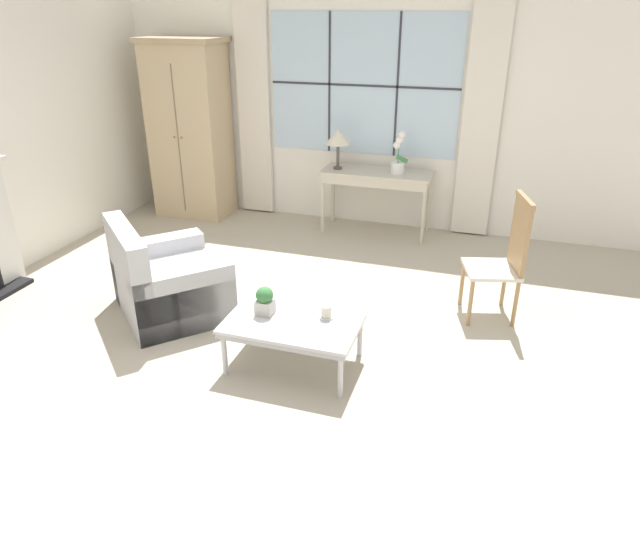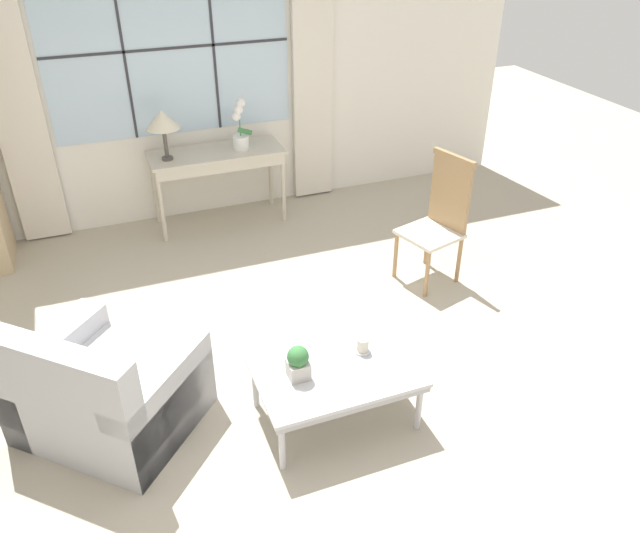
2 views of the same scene
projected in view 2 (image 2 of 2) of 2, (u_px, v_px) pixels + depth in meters
ground_plane at (275, 400)px, 4.17m from camera, size 14.00×14.00×0.00m
wall_back_windowed at (172, 77)px, 5.84m from camera, size 7.20×0.14×2.80m
console_table at (217, 159)px, 6.04m from camera, size 1.28×0.51×0.75m
table_lamp at (162, 121)px, 5.62m from camera, size 0.31×0.31×0.47m
potted_orchid at (240, 131)px, 5.94m from camera, size 0.19×0.15×0.49m
armchair_upholstered at (105, 392)px, 3.83m from camera, size 1.30×1.29×0.86m
side_chair_wooden at (441, 214)px, 5.19m from camera, size 0.54×0.54×1.10m
coffee_table at (336, 375)px, 3.86m from camera, size 0.99×0.65×0.39m
potted_plant_small at (298, 362)px, 3.72m from camera, size 0.13×0.13×0.22m
pillar_candle at (363, 346)px, 3.96m from camera, size 0.11×0.11×0.12m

